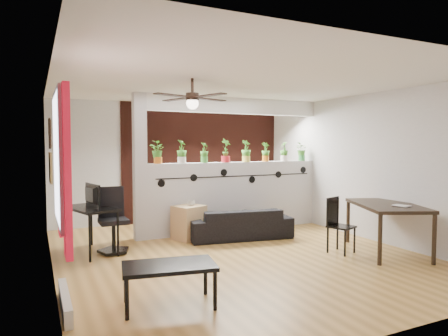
% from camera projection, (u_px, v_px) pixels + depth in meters
% --- Properties ---
extents(room_shell, '(6.30, 7.10, 2.90)m').
position_uv_depth(room_shell, '(234.00, 170.00, 6.16)').
color(room_shell, olive).
rests_on(room_shell, ground).
extents(partition_wall, '(3.60, 0.18, 1.35)m').
position_uv_depth(partition_wall, '(236.00, 196.00, 7.89)').
color(partition_wall, '#BCBCC1').
rests_on(partition_wall, ground).
extents(ceiling_header, '(3.60, 0.18, 0.30)m').
position_uv_depth(ceiling_header, '(236.00, 106.00, 7.79)').
color(ceiling_header, silver).
rests_on(ceiling_header, room_shell).
extents(pier_column, '(0.22, 0.20, 2.60)m').
position_uv_depth(pier_column, '(140.00, 167.00, 7.04)').
color(pier_column, '#BCBCC1').
rests_on(pier_column, ground).
extents(brick_panel, '(3.90, 0.05, 2.60)m').
position_uv_depth(brick_panel, '(207.00, 162.00, 9.18)').
color(brick_panel, brown).
rests_on(brick_panel, ground).
extents(vine_decal, '(3.31, 0.01, 0.30)m').
position_uv_depth(vine_decal, '(238.00, 176.00, 7.78)').
color(vine_decal, black).
rests_on(vine_decal, partition_wall).
extents(window_assembly, '(0.09, 1.30, 1.55)m').
position_uv_depth(window_assembly, '(60.00, 163.00, 3.97)').
color(window_assembly, white).
rests_on(window_assembly, room_shell).
extents(baseboard_heater, '(0.08, 1.00, 0.18)m').
position_uv_depth(baseboard_heater, '(65.00, 302.00, 4.06)').
color(baseboard_heater, silver).
rests_on(baseboard_heater, ground).
extents(corkboard, '(0.03, 0.60, 0.45)m').
position_uv_depth(corkboard, '(51.00, 168.00, 5.91)').
color(corkboard, olive).
rests_on(corkboard, room_shell).
extents(framed_art, '(0.03, 0.34, 0.44)m').
position_uv_depth(framed_art, '(50.00, 134.00, 5.84)').
color(framed_art, '#8C7259').
rests_on(framed_art, room_shell).
extents(ceiling_fan, '(1.19, 1.19, 0.43)m').
position_uv_depth(ceiling_fan, '(192.00, 99.00, 5.49)').
color(ceiling_fan, black).
rests_on(ceiling_fan, room_shell).
extents(potted_plant_0, '(0.25, 0.26, 0.41)m').
position_uv_depth(potted_plant_0, '(158.00, 151.00, 7.17)').
color(potted_plant_0, orange).
rests_on(potted_plant_0, partition_wall).
extents(potted_plant_1, '(0.18, 0.23, 0.43)m').
position_uv_depth(potted_plant_1, '(182.00, 151.00, 7.36)').
color(potted_plant_1, silver).
rests_on(potted_plant_1, partition_wall).
extents(potted_plant_2, '(0.16, 0.20, 0.39)m').
position_uv_depth(potted_plant_2, '(204.00, 152.00, 7.55)').
color(potted_plant_2, '#3A8B32').
rests_on(potted_plant_2, partition_wall).
extents(potted_plant_3, '(0.27, 0.29, 0.46)m').
position_uv_depth(potted_plant_3, '(226.00, 150.00, 7.75)').
color(potted_plant_3, red).
rests_on(potted_plant_3, partition_wall).
extents(potted_plant_4, '(0.23, 0.26, 0.44)m').
position_uv_depth(potted_plant_4, '(246.00, 150.00, 7.94)').
color(potted_plant_4, gold).
rests_on(potted_plant_4, partition_wall).
extents(potted_plant_5, '(0.23, 0.25, 0.39)m').
position_uv_depth(potted_plant_5, '(266.00, 151.00, 8.13)').
color(potted_plant_5, orange).
rests_on(potted_plant_5, partition_wall).
extents(potted_plant_6, '(0.21, 0.24, 0.41)m').
position_uv_depth(potted_plant_6, '(284.00, 151.00, 8.33)').
color(potted_plant_6, white).
rests_on(potted_plant_6, partition_wall).
extents(potted_plant_7, '(0.21, 0.23, 0.39)m').
position_uv_depth(potted_plant_7, '(302.00, 151.00, 8.52)').
color(potted_plant_7, '#2F823C').
rests_on(potted_plant_7, partition_wall).
extents(sofa, '(1.85, 0.97, 0.52)m').
position_uv_depth(sofa, '(239.00, 224.00, 7.23)').
color(sofa, black).
rests_on(sofa, ground).
extents(cube_shelf, '(0.62, 0.59, 0.60)m').
position_uv_depth(cube_shelf, '(189.00, 222.00, 7.13)').
color(cube_shelf, tan).
rests_on(cube_shelf, ground).
extents(cup, '(0.15, 0.15, 0.09)m').
position_uv_depth(cup, '(191.00, 203.00, 7.13)').
color(cup, gray).
rests_on(cup, cube_shelf).
extents(computer_desk, '(0.80, 1.11, 0.72)m').
position_uv_depth(computer_desk, '(90.00, 212.00, 6.19)').
color(computer_desk, black).
rests_on(computer_desk, ground).
extents(monitor, '(0.34, 0.13, 0.19)m').
position_uv_depth(monitor, '(89.00, 200.00, 6.32)').
color(monitor, black).
rests_on(monitor, computer_desk).
extents(office_chair, '(0.52, 0.52, 1.01)m').
position_uv_depth(office_chair, '(113.00, 224.00, 6.25)').
color(office_chair, black).
rests_on(office_chair, ground).
extents(dining_table, '(1.35, 1.63, 0.77)m').
position_uv_depth(dining_table, '(387.00, 209.00, 6.23)').
color(dining_table, black).
rests_on(dining_table, ground).
extents(book, '(0.20, 0.25, 0.02)m').
position_uv_depth(book, '(399.00, 206.00, 5.91)').
color(book, gray).
rests_on(book, dining_table).
extents(folding_chair, '(0.44, 0.44, 0.86)m').
position_uv_depth(folding_chair, '(337.00, 220.00, 6.26)').
color(folding_chair, black).
rests_on(folding_chair, ground).
extents(coffee_table, '(1.03, 0.69, 0.45)m').
position_uv_depth(coffee_table, '(169.00, 269.00, 4.15)').
color(coffee_table, black).
rests_on(coffee_table, ground).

